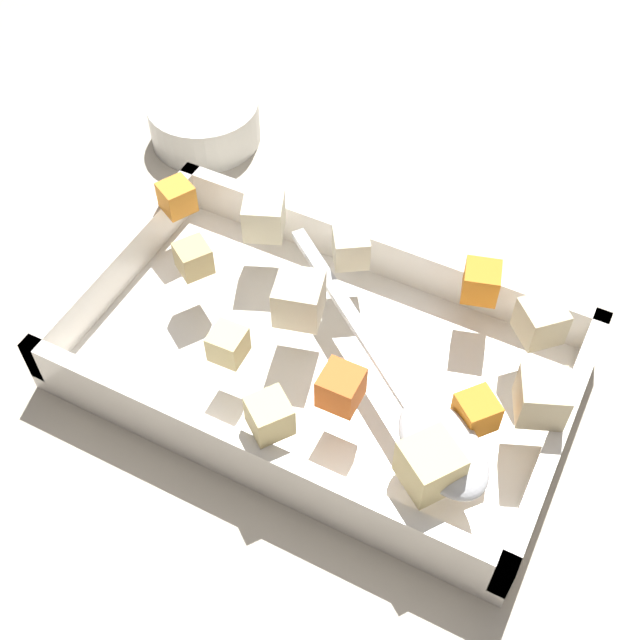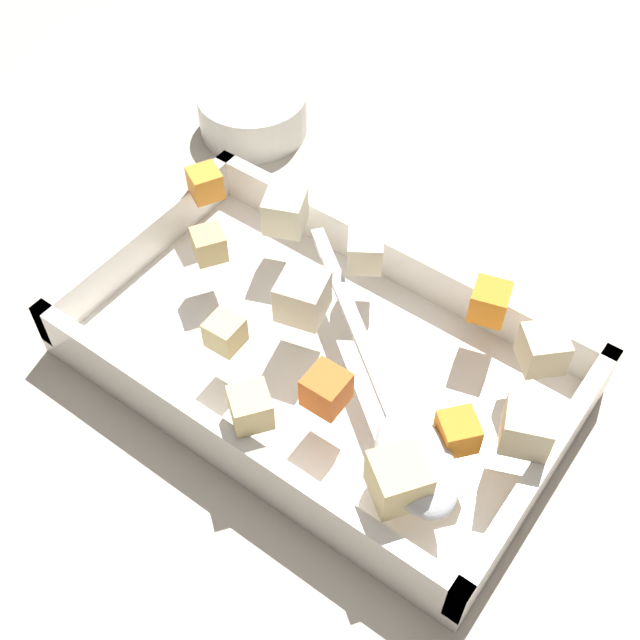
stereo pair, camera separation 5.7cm
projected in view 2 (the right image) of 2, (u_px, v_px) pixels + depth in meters
ground_plane at (290, 369)px, 0.62m from camera, size 4.00×4.00×0.00m
baking_dish at (320, 359)px, 0.61m from camera, size 0.36×0.22×0.05m
carrot_chunk_heap_top at (458, 432)px, 0.51m from camera, size 0.03×0.03×0.02m
carrot_chunk_corner_ne at (490, 302)px, 0.58m from camera, size 0.03×0.03×0.03m
carrot_chunk_front_center at (326, 390)px, 0.53m from camera, size 0.03×0.03×0.03m
carrot_chunk_under_handle at (205, 183)px, 0.66m from camera, size 0.03×0.03×0.02m
potato_chunk_near_spoon at (543, 349)px, 0.55m from camera, size 0.04×0.04×0.03m
potato_chunk_heap_side at (251, 408)px, 0.52m from camera, size 0.04×0.04×0.03m
potato_chunk_center at (209, 244)px, 0.61m from camera, size 0.03×0.03×0.02m
potato_chunk_far_right at (527, 426)px, 0.51m from camera, size 0.04×0.04×0.03m
potato_chunk_far_left at (398, 479)px, 0.49m from camera, size 0.04×0.04×0.03m
potato_chunk_corner_sw at (365, 252)px, 0.61m from camera, size 0.04×0.04×0.03m
potato_chunk_near_right at (225, 332)px, 0.56m from camera, size 0.02×0.02×0.02m
potato_chunk_rim_edge at (285, 211)px, 0.63m from camera, size 0.04×0.04×0.03m
parsnip_chunk_mid_left at (298, 294)px, 0.58m from camera, size 0.04×0.04×0.03m
serving_spoon at (408, 445)px, 0.51m from camera, size 0.22×0.18×0.02m
small_prep_bowl at (253, 112)px, 0.78m from camera, size 0.10×0.10×0.04m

